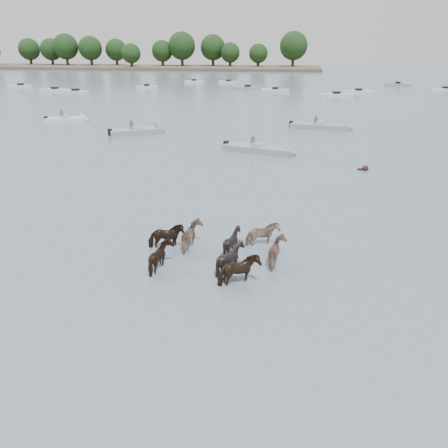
# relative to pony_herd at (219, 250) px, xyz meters

# --- Properties ---
(ground) EXTENTS (400.00, 400.00, 0.00)m
(ground) POSITION_rel_pony_herd_xyz_m (0.40, -2.24, -0.44)
(ground) COLOR slate
(ground) RESTS_ON ground
(shoreline) EXTENTS (160.00, 30.00, 1.00)m
(shoreline) POSITION_rel_pony_herd_xyz_m (-69.60, 147.76, 0.06)
(shoreline) COLOR #4C4233
(shoreline) RESTS_ON ground
(pony_herd) EXTENTS (6.17, 4.75, 1.31)m
(pony_herd) POSITION_rel_pony_herd_xyz_m (0.00, 0.00, 0.00)
(pony_herd) COLOR black
(pony_herd) RESTS_ON ground
(swimming_pony) EXTENTS (0.72, 0.44, 0.44)m
(swimming_pony) POSITION_rel_pony_herd_xyz_m (7.50, 14.81, -0.34)
(swimming_pony) COLOR black
(swimming_pony) RESTS_ON ground
(motorboat_a) EXTENTS (5.37, 4.12, 1.92)m
(motorboat_a) POSITION_rel_pony_herd_xyz_m (-11.54, 25.46, -0.21)
(motorboat_a) COLOR gray
(motorboat_a) RESTS_ON ground
(motorboat_b) EXTENTS (6.15, 3.19, 1.92)m
(motorboat_b) POSITION_rel_pony_herd_xyz_m (0.67, 18.93, -0.22)
(motorboat_b) COLOR gray
(motorboat_b) RESTS_ON ground
(motorboat_c) EXTENTS (6.49, 2.57, 1.92)m
(motorboat_c) POSITION_rel_pony_herd_xyz_m (5.99, 30.54, -0.22)
(motorboat_c) COLOR gray
(motorboat_c) RESTS_ON ground
(motorboat_f) EXTENTS (4.89, 2.78, 1.92)m
(motorboat_f) POSITION_rel_pony_herd_xyz_m (-21.51, 30.94, -0.21)
(motorboat_f) COLOR silver
(motorboat_f) RESTS_ON ground
(distant_flotilla) EXTENTS (107.95, 29.23, 0.93)m
(distant_flotilla) POSITION_rel_pony_herd_xyz_m (1.85, 73.53, -0.18)
(distant_flotilla) COLOR silver
(distant_flotilla) RESTS_ON ground
(treeline) EXTENTS (150.72, 21.05, 12.51)m
(treeline) POSITION_rel_pony_herd_xyz_m (-68.08, 150.46, 6.32)
(treeline) COLOR #382619
(treeline) RESTS_ON ground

